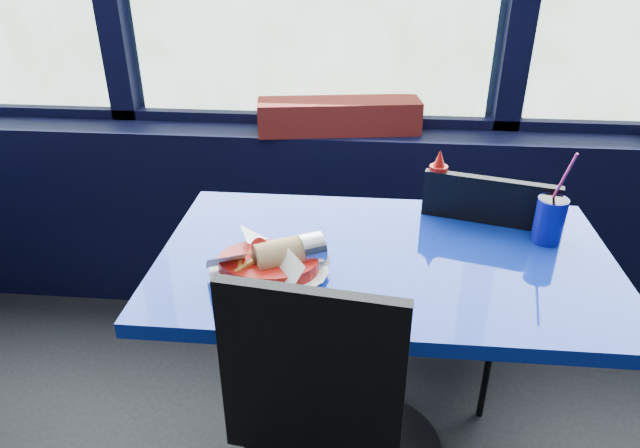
{
  "coord_description": "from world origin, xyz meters",
  "views": [
    {
      "loc": [
        0.24,
        0.69,
        1.54
      ],
      "look_at": [
        0.13,
        1.98,
        0.85
      ],
      "focal_mm": 32.0,
      "sensor_mm": 36.0,
      "label": 1
    }
  ],
  "objects": [
    {
      "name": "chair_near_back",
      "position": [
        0.57,
        2.32,
        0.51
      ],
      "size": [
        0.49,
        0.49,
        0.89
      ],
      "rotation": [
        0.0,
        0.0,
        2.88
      ],
      "color": "black",
      "rests_on": "ground"
    },
    {
      "name": "soda_cup",
      "position": [
        0.74,
        2.12,
        0.82
      ],
      "size": [
        0.08,
        0.08,
        0.27
      ],
      "rotation": [
        0.0,
        0.0,
        -0.04
      ],
      "color": "#0C108C",
      "rests_on": "near_table"
    },
    {
      "name": "window_sill",
      "position": [
        0.0,
        2.87,
        0.4
      ],
      "size": [
        5.0,
        0.26,
        0.8
      ],
      "primitive_type": "cube",
      "color": "black",
      "rests_on": "ground"
    },
    {
      "name": "ketchup_bottle",
      "position": [
        0.45,
        2.27,
        0.84
      ],
      "size": [
        0.05,
        0.05,
        0.2
      ],
      "color": "#B2120B",
      "rests_on": "near_table"
    },
    {
      "name": "food_basket",
      "position": [
        0.01,
        1.88,
        0.79
      ],
      "size": [
        0.28,
        0.26,
        0.1
      ],
      "rotation": [
        0.0,
        0.0,
        0.05
      ],
      "color": "#B2120B",
      "rests_on": "near_table"
    },
    {
      "name": "planter_box",
      "position": [
        0.12,
        2.85,
        0.86
      ],
      "size": [
        0.64,
        0.25,
        0.13
      ],
      "primitive_type": "cube",
      "rotation": [
        0.0,
        0.0,
        0.15
      ],
      "color": "maroon",
      "rests_on": "window_sill"
    },
    {
      "name": "near_table",
      "position": [
        0.3,
        2.0,
        0.57
      ],
      "size": [
        1.2,
        0.7,
        0.75
      ],
      "color": "black",
      "rests_on": "ground"
    },
    {
      "name": "napkin",
      "position": [
        -0.02,
        1.76,
        0.75
      ],
      "size": [
        0.15,
        0.15,
        0.0
      ],
      "primitive_type": "cube",
      "rotation": [
        0.0,
        0.0,
        -0.1
      ],
      "color": "white",
      "rests_on": "near_table"
    }
  ]
}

